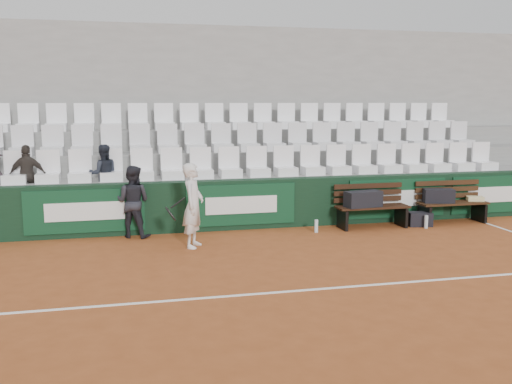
% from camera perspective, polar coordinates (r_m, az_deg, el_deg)
% --- Properties ---
extents(ground, '(80.00, 80.00, 0.00)m').
position_cam_1_polar(ground, '(7.97, 5.63, -9.72)').
color(ground, '#984A22').
rests_on(ground, ground).
extents(court_baseline, '(18.00, 0.06, 0.01)m').
position_cam_1_polar(court_baseline, '(7.97, 5.63, -9.69)').
color(court_baseline, white).
rests_on(court_baseline, ground).
extents(back_barrier, '(18.00, 0.34, 1.00)m').
position_cam_1_polar(back_barrier, '(11.60, -0.35, -1.18)').
color(back_barrier, black).
rests_on(back_barrier, ground).
extents(grandstand_tier_front, '(18.00, 0.95, 1.00)m').
position_cam_1_polar(grandstand_tier_front, '(12.19, -1.32, -0.69)').
color(grandstand_tier_front, gray).
rests_on(grandstand_tier_front, ground).
extents(grandstand_tier_mid, '(18.00, 0.95, 1.45)m').
position_cam_1_polar(grandstand_tier_mid, '(13.08, -2.18, 0.97)').
color(grandstand_tier_mid, gray).
rests_on(grandstand_tier_mid, ground).
extents(grandstand_tier_back, '(18.00, 0.95, 1.90)m').
position_cam_1_polar(grandstand_tier_back, '(13.98, -2.93, 2.41)').
color(grandstand_tier_back, gray).
rests_on(grandstand_tier_back, ground).
extents(grandstand_rear_wall, '(18.00, 0.30, 4.40)m').
position_cam_1_polar(grandstand_rear_wall, '(14.51, -3.41, 7.60)').
color(grandstand_rear_wall, gray).
rests_on(grandstand_rear_wall, ground).
extents(seat_row_front, '(11.90, 0.44, 0.63)m').
position_cam_1_polar(seat_row_front, '(11.91, -1.16, 3.04)').
color(seat_row_front, white).
rests_on(seat_row_front, grandstand_tier_front).
extents(seat_row_mid, '(11.90, 0.44, 0.63)m').
position_cam_1_polar(seat_row_mid, '(12.80, -2.05, 5.47)').
color(seat_row_mid, silver).
rests_on(seat_row_mid, grandstand_tier_mid).
extents(seat_row_back, '(11.90, 0.44, 0.63)m').
position_cam_1_polar(seat_row_back, '(13.72, -2.84, 7.59)').
color(seat_row_back, white).
rests_on(seat_row_back, grandstand_tier_back).
extents(bench_left, '(1.50, 0.56, 0.45)m').
position_cam_1_polar(bench_left, '(11.93, 11.54, -2.43)').
color(bench_left, black).
rests_on(bench_left, ground).
extents(bench_right, '(1.50, 0.56, 0.45)m').
position_cam_1_polar(bench_right, '(12.83, 19.02, -1.94)').
color(bench_right, '#371F10').
rests_on(bench_right, ground).
extents(sports_bag_left, '(0.79, 0.43, 0.32)m').
position_cam_1_polar(sports_bag_left, '(11.72, 10.67, -0.69)').
color(sports_bag_left, black).
rests_on(sports_bag_left, bench_left).
extents(sports_bag_right, '(0.67, 0.44, 0.29)m').
position_cam_1_polar(sports_bag_right, '(12.61, 17.80, -0.37)').
color(sports_bag_right, black).
rests_on(sports_bag_right, bench_right).
extents(towel, '(0.39, 0.34, 0.09)m').
position_cam_1_polar(towel, '(13.12, 21.07, -0.62)').
color(towel, beige).
rests_on(towel, bench_right).
extents(sports_bag_ground, '(0.52, 0.37, 0.29)m').
position_cam_1_polar(sports_bag_ground, '(12.33, 16.06, -2.61)').
color(sports_bag_ground, black).
rests_on(sports_bag_ground, ground).
extents(water_bottle_near, '(0.07, 0.07, 0.26)m').
position_cam_1_polar(water_bottle_near, '(11.33, 6.05, -3.41)').
color(water_bottle_near, silver).
rests_on(water_bottle_near, ground).
extents(water_bottle_far, '(0.08, 0.08, 0.27)m').
position_cam_1_polar(water_bottle_far, '(12.13, 16.65, -2.87)').
color(water_bottle_far, '#B0BEC7').
rests_on(water_bottle_far, ground).
extents(tennis_player, '(0.77, 0.64, 1.50)m').
position_cam_1_polar(tennis_player, '(10.09, -6.32, -1.36)').
color(tennis_player, silver).
rests_on(tennis_player, ground).
extents(ball_kid, '(0.82, 0.75, 1.37)m').
position_cam_1_polar(ball_kid, '(11.03, -12.21, -0.94)').
color(ball_kid, '#202129').
rests_on(ball_kid, ground).
extents(spectator_b, '(0.71, 0.34, 1.19)m').
position_cam_1_polar(spectator_b, '(11.82, -21.98, 3.70)').
color(spectator_b, '#2F2A26').
rests_on(spectator_b, grandstand_tier_front).
extents(spectator_c, '(0.60, 0.49, 1.17)m').
position_cam_1_polar(spectator_c, '(11.69, -15.09, 3.95)').
color(spectator_c, '#1E232E').
rests_on(spectator_c, grandstand_tier_front).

